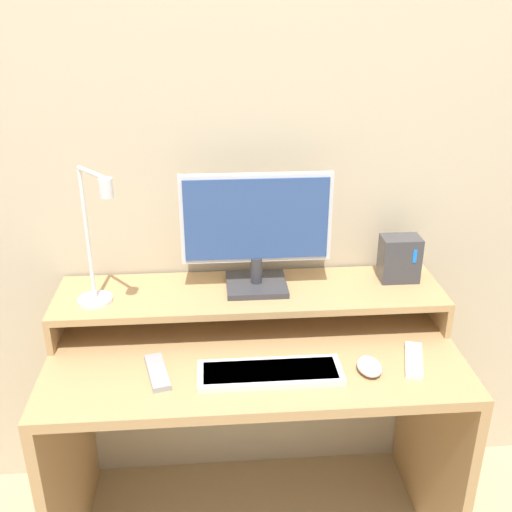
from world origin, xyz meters
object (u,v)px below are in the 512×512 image
at_px(mouse, 369,366).
at_px(keyboard, 270,372).
at_px(remote_secondary, 414,360).
at_px(desk_lamp, 96,253).
at_px(monitor, 256,229).
at_px(router_dock, 399,259).
at_px(remote_control, 157,372).

bearing_deg(mouse, keyboard, 179.88).
bearing_deg(remote_secondary, desk_lamp, 167.76).
xyz_separation_m(monitor, desk_lamp, (-0.46, -0.09, -0.02)).
distance_m(router_dock, keyboard, 0.58).
xyz_separation_m(monitor, router_dock, (0.46, 0.02, -0.12)).
bearing_deg(monitor, remote_control, -136.27).
bearing_deg(mouse, router_dock, 63.02).
bearing_deg(monitor, router_dock, 2.30).
bearing_deg(keyboard, remote_control, 174.56).
height_order(mouse, remote_control, mouse).
bearing_deg(desk_lamp, monitor, 10.77).
xyz_separation_m(monitor, keyboard, (0.01, -0.31, -0.30)).
bearing_deg(remote_control, desk_lamp, 130.94).
height_order(keyboard, mouse, mouse).
bearing_deg(keyboard, mouse, -0.12).
height_order(monitor, router_dock, monitor).
relative_size(desk_lamp, remote_secondary, 2.38).
bearing_deg(remote_secondary, monitor, 146.56).
bearing_deg(router_dock, remote_control, -158.21).
relative_size(router_dock, keyboard, 0.37).
distance_m(desk_lamp, router_dock, 0.93).
distance_m(monitor, remote_secondary, 0.59).
relative_size(router_dock, remote_control, 0.85).
bearing_deg(router_dock, desk_lamp, -173.40).
distance_m(monitor, keyboard, 0.43).
bearing_deg(monitor, mouse, -47.24).
height_order(monitor, desk_lamp, desk_lamp).
bearing_deg(remote_secondary, keyboard, -175.74).
bearing_deg(remote_secondary, router_dock, 83.97).
xyz_separation_m(desk_lamp, remote_secondary, (0.89, -0.19, -0.28)).
xyz_separation_m(remote_control, remote_secondary, (0.72, 0.00, 0.00)).
relative_size(remote_control, remote_secondary, 0.98).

